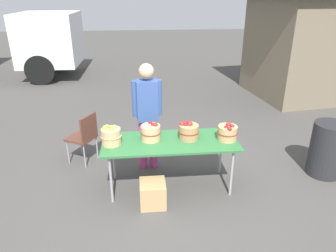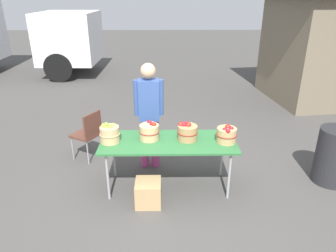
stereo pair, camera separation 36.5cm
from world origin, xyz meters
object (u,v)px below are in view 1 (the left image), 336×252
at_px(apple_basket_green_0, 111,136).
at_px(apple_basket_red_1, 189,131).
at_px(folding_chair, 84,135).
at_px(apple_basket_red_2, 227,132).
at_px(vendor_adult, 147,109).
at_px(trash_barrel, 327,149).
at_px(produce_crate, 153,194).
at_px(apple_basket_red_0, 151,132).
at_px(market_table, 170,144).

distance_m(apple_basket_green_0, apple_basket_red_1, 1.08).
bearing_deg(folding_chair, apple_basket_red_2, 96.67).
height_order(apple_basket_red_2, vendor_adult, vendor_adult).
bearing_deg(trash_barrel, apple_basket_green_0, -177.78).
bearing_deg(produce_crate, apple_basket_red_2, 18.94).
height_order(folding_chair, produce_crate, folding_chair).
relative_size(vendor_adult, folding_chair, 2.00).
height_order(apple_basket_red_0, apple_basket_red_1, apple_basket_red_1).
xyz_separation_m(apple_basket_red_2, produce_crate, (-1.08, -0.37, -0.69)).
bearing_deg(trash_barrel, apple_basket_red_2, -174.77).
bearing_deg(folding_chair, apple_basket_red_1, 92.62).
relative_size(apple_basket_red_0, trash_barrel, 0.34).
bearing_deg(apple_basket_green_0, folding_chair, 120.92).
xyz_separation_m(apple_basket_red_0, folding_chair, (-1.07, 0.79, -0.36)).
xyz_separation_m(apple_basket_red_1, apple_basket_red_2, (0.54, -0.09, -0.01)).
bearing_deg(produce_crate, market_table, 55.81).
distance_m(apple_basket_red_0, trash_barrel, 2.77).
bearing_deg(apple_basket_red_2, folding_chair, 157.29).
xyz_separation_m(apple_basket_green_0, apple_basket_red_2, (1.62, -0.03, -0.01)).
bearing_deg(produce_crate, vendor_adult, 90.73).
xyz_separation_m(market_table, folding_chair, (-1.33, 0.86, -0.20)).
relative_size(trash_barrel, produce_crate, 2.50).
bearing_deg(market_table, produce_crate, -124.19).
height_order(apple_basket_red_0, apple_basket_red_2, apple_basket_red_0).
height_order(apple_basket_red_0, folding_chair, apple_basket_red_0).
height_order(apple_basket_green_0, trash_barrel, apple_basket_green_0).
bearing_deg(apple_basket_green_0, apple_basket_red_2, -0.90).
distance_m(market_table, vendor_adult, 0.73).
bearing_deg(apple_basket_red_2, apple_basket_red_0, 174.37).
bearing_deg(apple_basket_red_0, apple_basket_red_1, -1.86).
xyz_separation_m(apple_basket_red_1, vendor_adult, (-0.56, 0.54, 0.14)).
bearing_deg(vendor_adult, apple_basket_green_0, 45.92).
bearing_deg(trash_barrel, apple_basket_red_0, -179.02).
bearing_deg(folding_chair, vendor_adult, 105.17).
height_order(apple_basket_green_0, produce_crate, apple_basket_green_0).
distance_m(apple_basket_red_0, apple_basket_red_2, 1.07).
height_order(apple_basket_red_1, apple_basket_red_2, apple_basket_red_1).
relative_size(market_table, produce_crate, 5.52).
bearing_deg(apple_basket_red_2, trash_barrel, 5.23).
bearing_deg(trash_barrel, produce_crate, -169.20).
height_order(market_table, apple_basket_red_0, apple_basket_red_0).
height_order(market_table, produce_crate, market_table).
bearing_deg(folding_chair, apple_basket_red_0, 82.92).
xyz_separation_m(apple_basket_red_2, vendor_adult, (-1.10, 0.63, 0.15)).
distance_m(apple_basket_green_0, vendor_adult, 0.81).
xyz_separation_m(market_table, apple_basket_red_1, (0.27, 0.05, 0.16)).
xyz_separation_m(market_table, produce_crate, (-0.28, -0.41, -0.53)).
bearing_deg(vendor_adult, apple_basket_red_1, 132.40).
height_order(apple_basket_red_1, folding_chair, apple_basket_red_1).
distance_m(apple_basket_red_1, produce_crate, 1.00).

